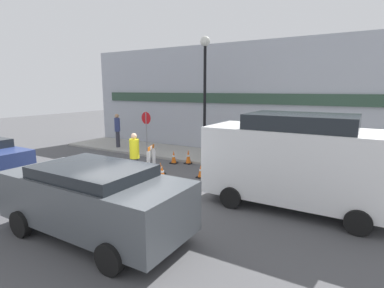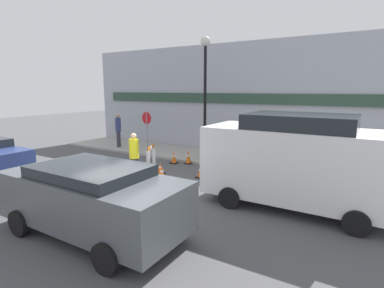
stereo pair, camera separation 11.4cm
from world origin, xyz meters
name	(u,v)px [view 1 (the left image)]	position (x,y,z in m)	size (l,w,h in m)	color
ground_plane	(133,197)	(0.00, 0.00, 0.00)	(60.00, 60.00, 0.00)	#4C4C4F
sidewalk_slab	(217,158)	(0.00, 5.93, 0.05)	(18.00, 2.87, 0.11)	#9E9B93
storefront_facade	(231,99)	(0.00, 7.44, 2.75)	(18.00, 0.22, 5.50)	#A3A8B2
streetlamp_post	(205,82)	(-0.40, 5.39, 3.58)	(0.44, 0.44, 5.42)	black
stop_sign	(146,126)	(-3.41, 4.90, 1.48)	(0.60, 0.08, 2.04)	gray
barricade_0	(151,157)	(-1.47, 2.80, 0.53)	(0.42, 0.82, 0.99)	white
barricade_1	(220,154)	(0.87, 4.35, 0.62)	(0.80, 0.80, 1.12)	white
traffic_cone_0	(201,171)	(0.84, 2.82, 0.24)	(0.30, 0.30, 0.51)	black
traffic_cone_1	(162,173)	(-0.27, 1.90, 0.25)	(0.30, 0.30, 0.52)	black
traffic_cone_2	(188,157)	(-0.68, 4.40, 0.31)	(0.30, 0.30, 0.64)	black
traffic_cone_3	(160,169)	(-0.74, 2.43, 0.22)	(0.30, 0.30, 0.47)	black
traffic_cone_4	(217,172)	(1.37, 3.05, 0.22)	(0.30, 0.30, 0.47)	black
traffic_cone_5	(174,157)	(-1.26, 4.11, 0.28)	(0.30, 0.30, 0.58)	black
person_worker	(135,155)	(-1.02, 1.29, 0.93)	(0.44, 0.44, 1.73)	#33333D
person_pedestrian	(117,129)	(-5.72, 5.25, 1.12)	(0.40, 0.40, 1.83)	#33333D
parked_car_1	(94,196)	(0.94, -2.27, 0.92)	(4.43, 2.01, 1.61)	#4C5156
work_van	(299,158)	(4.49, 1.73, 1.41)	(4.99, 2.19, 2.60)	white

